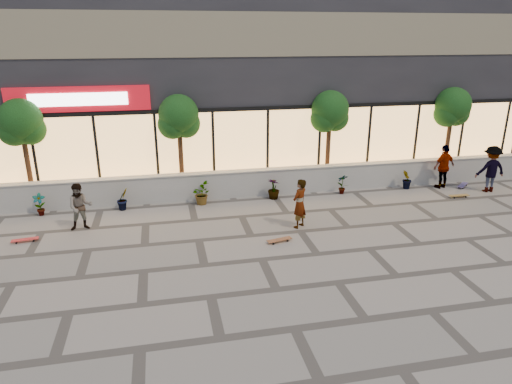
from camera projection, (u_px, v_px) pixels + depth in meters
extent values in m
plane|color=gray|center=(338.00, 283.00, 11.68)|extent=(80.00, 80.00, 0.00)
cube|color=beige|center=(273.00, 182.00, 17.98)|extent=(22.00, 0.35, 1.00)
cube|color=#B2AFA8|center=(273.00, 169.00, 17.81)|extent=(22.00, 0.42, 0.04)
cube|color=#26252A|center=(246.00, 73.00, 21.83)|extent=(24.00, 9.00, 8.50)
cube|color=#FFB966|center=(267.00, 146.00, 18.49)|extent=(23.04, 0.05, 3.00)
cube|color=black|center=(268.00, 108.00, 17.95)|extent=(23.04, 0.08, 0.15)
cube|color=#A40B16|center=(79.00, 99.00, 16.39)|extent=(5.00, 0.10, 0.90)
cube|color=white|center=(79.00, 99.00, 16.33)|extent=(3.40, 0.06, 0.45)
cube|color=brown|center=(268.00, 34.00, 17.08)|extent=(21.60, 0.05, 1.60)
imported|color=#153711|center=(40.00, 205.00, 15.85)|extent=(0.43, 0.29, 0.81)
imported|color=#153711|center=(123.00, 199.00, 16.40)|extent=(0.57, 0.57, 0.81)
imported|color=#153711|center=(201.00, 194.00, 16.94)|extent=(0.68, 0.77, 0.81)
imported|color=#153711|center=(274.00, 189.00, 17.48)|extent=(0.64, 0.64, 0.81)
imported|color=#153711|center=(342.00, 184.00, 18.03)|extent=(0.46, 0.35, 0.81)
imported|color=#153711|center=(407.00, 180.00, 18.57)|extent=(0.55, 0.57, 0.81)
cylinder|color=#442A18|center=(28.00, 162.00, 16.51)|extent=(0.18, 0.18, 3.24)
sphere|color=#153711|center=(20.00, 120.00, 16.00)|extent=(1.50, 1.50, 1.50)
sphere|color=#153711|center=(14.00, 130.00, 16.02)|extent=(1.10, 1.10, 1.10)
sphere|color=#153711|center=(30.00, 129.00, 16.21)|extent=(1.10, 1.10, 1.10)
cylinder|color=#442A18|center=(181.00, 154.00, 17.58)|extent=(0.18, 0.18, 3.24)
sphere|color=#153711|center=(179.00, 114.00, 17.07)|extent=(1.50, 1.50, 1.50)
sphere|color=#153711|center=(172.00, 124.00, 17.09)|extent=(1.10, 1.10, 1.10)
sphere|color=#153711|center=(186.00, 123.00, 17.28)|extent=(1.10, 1.10, 1.10)
cylinder|color=#442A18|center=(328.00, 147.00, 18.74)|extent=(0.18, 0.18, 3.24)
sphere|color=#153711|center=(330.00, 109.00, 18.23)|extent=(1.50, 1.50, 1.50)
sphere|color=#153711|center=(324.00, 119.00, 18.26)|extent=(1.10, 1.10, 1.10)
sphere|color=#153711|center=(335.00, 118.00, 18.45)|extent=(1.10, 1.10, 1.10)
cylinder|color=#442A18|center=(448.00, 141.00, 19.81)|extent=(0.18, 0.18, 3.24)
sphere|color=#153711|center=(453.00, 105.00, 19.30)|extent=(1.50, 1.50, 1.50)
sphere|color=#153711|center=(447.00, 114.00, 19.33)|extent=(1.10, 1.10, 1.10)
sphere|color=#153711|center=(456.00, 113.00, 19.52)|extent=(1.10, 1.10, 1.10)
imported|color=silver|center=(300.00, 204.00, 14.77)|extent=(0.71, 0.69, 1.65)
imported|color=tan|center=(80.00, 207.00, 14.61)|extent=(0.81, 0.66, 1.56)
imported|color=white|center=(444.00, 167.00, 18.56)|extent=(1.14, 0.69, 1.81)
imported|color=maroon|center=(491.00, 169.00, 18.13)|extent=(1.24, 0.75, 1.87)
cube|color=brown|center=(279.00, 240.00, 13.91)|extent=(0.82, 0.38, 0.02)
cylinder|color=black|center=(285.00, 239.00, 14.08)|extent=(0.06, 0.04, 0.06)
cylinder|color=black|center=(288.00, 241.00, 13.96)|extent=(0.06, 0.04, 0.06)
cylinder|color=black|center=(271.00, 242.00, 13.89)|extent=(0.06, 0.04, 0.06)
cylinder|color=black|center=(273.00, 244.00, 13.77)|extent=(0.06, 0.04, 0.06)
cube|color=red|center=(25.00, 239.00, 13.92)|extent=(0.79, 0.30, 0.02)
cylinder|color=black|center=(34.00, 239.00, 14.08)|extent=(0.06, 0.04, 0.06)
cylinder|color=black|center=(33.00, 241.00, 13.95)|extent=(0.06, 0.04, 0.06)
cylinder|color=black|center=(17.00, 241.00, 13.93)|extent=(0.06, 0.04, 0.06)
cylinder|color=black|center=(16.00, 243.00, 13.81)|extent=(0.06, 0.04, 0.06)
cube|color=olive|center=(459.00, 195.00, 17.71)|extent=(0.80, 0.21, 0.02)
cylinder|color=black|center=(464.00, 196.00, 17.84)|extent=(0.06, 0.03, 0.06)
cylinder|color=black|center=(466.00, 197.00, 17.71)|extent=(0.06, 0.03, 0.06)
cylinder|color=black|center=(452.00, 197.00, 17.75)|extent=(0.06, 0.03, 0.06)
cylinder|color=black|center=(454.00, 198.00, 17.62)|extent=(0.06, 0.03, 0.06)
cube|color=#4F4178|center=(463.00, 185.00, 18.92)|extent=(0.79, 0.71, 0.02)
cylinder|color=black|center=(462.00, 184.00, 19.17)|extent=(0.07, 0.06, 0.06)
cylinder|color=black|center=(466.00, 185.00, 19.09)|extent=(0.07, 0.06, 0.06)
cylinder|color=black|center=(459.00, 187.00, 18.79)|extent=(0.07, 0.06, 0.06)
cylinder|color=black|center=(463.00, 188.00, 18.70)|extent=(0.07, 0.06, 0.06)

